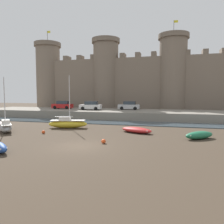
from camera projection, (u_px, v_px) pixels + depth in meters
The scene contains 13 objects.
ground_plane at pixel (80, 146), 18.29m from camera, with size 160.00×160.00×0.00m, color #423528.
water_channel at pixel (120, 123), 33.03m from camera, with size 80.00×4.50×0.10m, color #3D4C56.
quay_road at pixel (129, 114), 39.96m from camera, with size 58.40×10.00×1.42m, color gray.
castle at pixel (138, 79), 50.31m from camera, with size 53.04×6.64×20.44m.
sailboat_midflat_centre at pixel (6, 127), 25.38m from camera, with size 4.20×4.25×6.33m.
rowboat_near_channel_right at pixel (136, 130), 24.70m from camera, with size 4.11×2.96×0.63m.
rowboat_midflat_left at pixel (199, 135), 21.21m from camera, with size 3.26×2.93×0.76m.
sailboat_midflat_right at pixel (68, 123), 28.21m from camera, with size 5.20×2.68×6.76m.
mooring_buoy_near_shore at pixel (43, 132), 24.10m from camera, with size 0.38×0.38×0.38m, color #E04C1E.
mooring_buoy_off_centre at pixel (104, 141), 19.26m from camera, with size 0.40×0.40×0.40m, color #E04C1E.
car_quay_west at pixel (91, 106), 41.39m from camera, with size 4.20×2.08×1.62m.
car_quay_centre_east at pixel (63, 105), 44.23m from camera, with size 4.20×2.08×1.62m.
car_quay_centre_west at pixel (129, 106), 41.75m from camera, with size 4.20×2.08×1.62m.
Camera 1 is at (7.27, -16.70, 4.31)m, focal length 35.00 mm.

